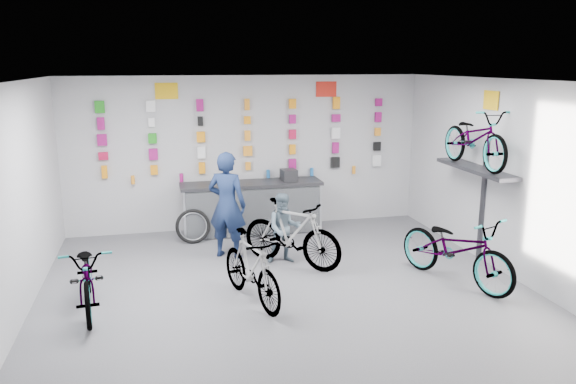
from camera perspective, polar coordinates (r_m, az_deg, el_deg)
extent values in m
plane|color=#4E4E53|center=(7.74, 0.88, -11.67)|extent=(8.00, 8.00, 0.00)
plane|color=white|center=(7.04, 0.97, 11.11)|extent=(8.00, 8.00, 0.00)
plane|color=silver|center=(11.09, -4.16, 3.99)|extent=(7.00, 0.00, 7.00)
plane|color=silver|center=(3.74, 16.73, -15.21)|extent=(7.00, 0.00, 7.00)
plane|color=silver|center=(7.26, -26.98, -2.26)|extent=(0.00, 8.00, 8.00)
plane|color=silver|center=(8.77, 23.69, 0.50)|extent=(0.00, 8.00, 8.00)
cube|color=black|center=(10.88, -3.69, -1.84)|extent=(2.60, 0.60, 0.90)
cube|color=silver|center=(10.58, -3.42, -2.09)|extent=(2.60, 0.02, 0.90)
cube|color=silver|center=(10.45, -10.46, -2.49)|extent=(0.04, 0.04, 0.96)
cube|color=silver|center=(10.87, 3.35, -1.68)|extent=(0.04, 0.04, 0.96)
cube|color=black|center=(10.76, -3.73, 0.83)|extent=(2.70, 0.66, 0.06)
cube|color=orange|center=(10.97, -18.14, 1.95)|extent=(0.10, 0.06, 0.24)
cube|color=orange|center=(10.93, -13.44, 2.20)|extent=(0.13, 0.06, 0.18)
cube|color=orange|center=(10.96, -8.73, 2.44)|extent=(0.12, 0.06, 0.22)
cube|color=orange|center=(11.07, -4.08, 2.65)|extent=(0.10, 0.06, 0.16)
cube|color=#9A1267|center=(11.24, 0.45, 2.85)|extent=(0.15, 0.06, 0.21)
cube|color=black|center=(11.49, 4.82, 3.02)|extent=(0.18, 0.06, 0.22)
cube|color=white|center=(11.80, 8.99, 3.17)|extent=(0.17, 0.06, 0.22)
cube|color=#BE123D|center=(10.92, -18.25, 3.49)|extent=(0.17, 0.06, 0.14)
cube|color=#9A1267|center=(10.88, -13.52, 3.75)|extent=(0.16, 0.06, 0.21)
cube|color=white|center=(10.91, -8.79, 3.98)|extent=(0.15, 0.06, 0.22)
cube|color=orange|center=(11.02, -4.11, 4.19)|extent=(0.17, 0.06, 0.19)
cube|color=orange|center=(11.20, 0.45, 4.36)|extent=(0.12, 0.06, 0.19)
cube|color=#9A1267|center=(11.44, 4.85, 4.50)|extent=(0.13, 0.06, 0.22)
cube|color=black|center=(11.75, 9.04, 4.61)|extent=(0.15, 0.06, 0.18)
cube|color=#9A1267|center=(10.88, -18.36, 5.05)|extent=(0.17, 0.06, 0.21)
cube|color=#20941C|center=(10.84, -13.61, 5.31)|extent=(0.15, 0.06, 0.19)
cube|color=orange|center=(10.87, -8.84, 5.55)|extent=(0.16, 0.06, 0.20)
cube|color=orange|center=(10.98, -4.13, 5.74)|extent=(0.11, 0.06, 0.20)
cube|color=#BE123D|center=(11.15, 0.46, 5.89)|extent=(0.14, 0.06, 0.18)
cube|color=white|center=(11.40, 4.88, 5.99)|extent=(0.17, 0.06, 0.22)
cube|color=orange|center=(11.71, 9.09, 6.06)|extent=(0.12, 0.06, 0.16)
cube|color=#9A1267|center=(10.85, -18.48, 6.62)|extent=(0.13, 0.06, 0.23)
cube|color=white|center=(10.81, -13.69, 6.89)|extent=(0.11, 0.06, 0.16)
cube|color=black|center=(10.84, -8.90, 7.12)|extent=(0.10, 0.06, 0.18)
cube|color=orange|center=(10.94, -4.16, 7.30)|extent=(0.13, 0.06, 0.15)
cube|color=#9A1267|center=(11.12, 0.46, 7.42)|extent=(0.13, 0.06, 0.17)
cube|color=#9A1267|center=(11.37, 4.91, 7.49)|extent=(0.17, 0.06, 0.15)
cube|color=#9A1267|center=(11.68, 9.14, 7.52)|extent=(0.13, 0.06, 0.20)
cube|color=#20941C|center=(10.82, -18.59, 8.19)|extent=(0.17, 0.06, 0.22)
cube|color=white|center=(10.78, -13.78, 8.48)|extent=(0.17, 0.06, 0.21)
cube|color=#9A1267|center=(10.81, -8.95, 8.70)|extent=(0.13, 0.06, 0.23)
cube|color=orange|center=(10.92, -4.19, 8.86)|extent=(0.09, 0.06, 0.22)
cube|color=orange|center=(11.10, 0.46, 8.96)|extent=(0.14, 0.06, 0.19)
cube|color=orange|center=(11.34, 4.94, 9.00)|extent=(0.14, 0.06, 0.24)
cube|color=#9A1267|center=(11.66, 9.20, 8.99)|extent=(0.14, 0.06, 0.15)
cylinder|color=orange|center=(10.95, -15.48, 1.20)|extent=(0.07, 0.07, 0.16)
cylinder|color=#9A1267|center=(10.95, -10.78, 1.44)|extent=(0.07, 0.07, 0.16)
cylinder|color=#2069B6|center=(11.15, -2.02, 1.87)|extent=(0.07, 0.07, 0.16)
cylinder|color=#2069B6|center=(11.36, 2.44, 2.07)|extent=(0.07, 0.07, 0.16)
cylinder|color=orange|center=(11.63, 6.71, 2.25)|extent=(0.07, 0.07, 0.16)
cube|color=#333338|center=(9.62, 18.52, 2.25)|extent=(0.38, 1.90, 0.06)
cube|color=#333338|center=(9.82, 19.18, -0.87)|extent=(0.04, 0.10, 2.00)
cube|color=yellow|center=(10.82, -12.24, 10.00)|extent=(0.42, 0.02, 0.30)
cube|color=red|center=(11.31, 3.91, 10.38)|extent=(0.42, 0.02, 0.30)
cube|color=yellow|center=(9.58, 19.92, 8.76)|extent=(0.02, 0.40, 0.30)
imported|color=gray|center=(7.97, -19.68, -8.02)|extent=(0.83, 1.87, 0.95)
imported|color=gray|center=(7.74, -3.75, -7.73)|extent=(0.93, 1.71, 0.99)
imported|color=gray|center=(8.75, 16.73, -5.53)|extent=(1.42, 2.15, 1.07)
imported|color=gray|center=(9.07, 0.36, -4.21)|extent=(1.65, 1.65, 1.09)
imported|color=gray|center=(9.52, 18.48, 5.22)|extent=(0.63, 1.80, 0.95)
imported|color=#152245|center=(9.46, -6.20, -1.32)|extent=(0.79, 0.70, 1.81)
imported|color=slate|center=(9.21, -0.39, -3.71)|extent=(0.60, 0.49, 1.17)
torus|color=black|center=(10.43, -9.63, -3.47)|extent=(0.64, 0.22, 0.63)
torus|color=silver|center=(10.43, -9.63, -3.47)|extent=(0.52, 0.15, 0.51)
cube|color=black|center=(10.87, 0.08, 1.75)|extent=(0.31, 0.32, 0.22)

